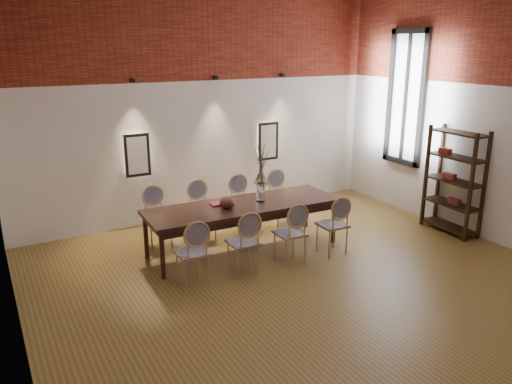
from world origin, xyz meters
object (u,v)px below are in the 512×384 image
chair_far_a (158,218)px  chair_near_b (243,242)px  dining_table (243,227)px  book (219,204)px  chair_near_c (290,233)px  vase (261,192)px  chair_near_a (192,252)px  chair_far_c (243,204)px  chair_near_d (332,225)px  shelving_rack (454,181)px  bowl (227,202)px  chair_far_d (281,198)px  chair_far_b (202,211)px

chair_far_a → chair_near_b: bearing=116.3°
dining_table → book: book is taller
chair_near_c → vase: size_ratio=3.13×
chair_near_a → chair_far_c: 2.16m
chair_far_a → book: (0.78, -0.64, 0.30)m
dining_table → book: (-0.34, 0.16, 0.39)m
book → chair_near_d: bearing=-33.6°
chair_near_d → chair_far_a: bearing=146.0°
chair_near_d → shelving_rack: (2.37, -0.24, 0.43)m
chair_near_b → bowl: (0.11, 0.71, 0.37)m
vase → dining_table: bearing=178.2°
chair_near_d → chair_far_a: 2.75m
chair_far_d → chair_far_a: bearing=0.0°
chair_far_a → vase: 1.69m
chair_far_a → bowl: (0.82, -0.84, 0.37)m
chair_far_c → chair_far_d: size_ratio=1.00×
vase → book: (-0.64, 0.17, -0.14)m
chair_near_b → chair_far_d: 2.16m
chair_far_d → shelving_rack: 2.95m
chair_near_a → chair_near_c: 1.52m
vase → chair_far_b: bearing=130.0°
bowl → shelving_rack: shelving_rack is taller
chair_far_d → book: size_ratio=3.62×
chair_far_c → shelving_rack: 3.59m
chair_far_a → chair_far_d: size_ratio=1.00×
chair_near_d → chair_far_c: 1.71m
chair_near_a → chair_far_a: bearing=90.0°
chair_far_c → chair_near_d: bearing=116.3°
chair_near_c → chair_far_d: same height
dining_table → chair_near_c: bearing=-63.7°
chair_far_c → dining_table: bearing=63.7°
chair_far_d → chair_far_c: bearing=0.0°
dining_table → book: size_ratio=11.68×
chair_far_a → chair_near_c: bearing=134.7°
chair_far_b → book: 0.69m
chair_near_a → chair_near_b: 0.76m
dining_table → chair_far_a: size_ratio=3.23×
dining_table → chair_near_a: 1.38m
dining_table → chair_near_c: (0.36, -0.78, 0.09)m
chair_far_d → shelving_rack: size_ratio=0.52×
chair_near_b → chair_far_c: 1.71m
chair_near_c → bowl: size_ratio=3.92×
chair_near_d → chair_far_d: bearing=90.0°
dining_table → chair_near_c: 0.86m
dining_table → chair_far_d: bearing=34.0°
chair_far_b → chair_far_c: bearing=180.0°
chair_far_b → chair_far_d: size_ratio=1.00×
chair_far_c → chair_far_d: same height
dining_table → vase: (0.31, -0.01, 0.53)m
dining_table → shelving_rack: size_ratio=1.69×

